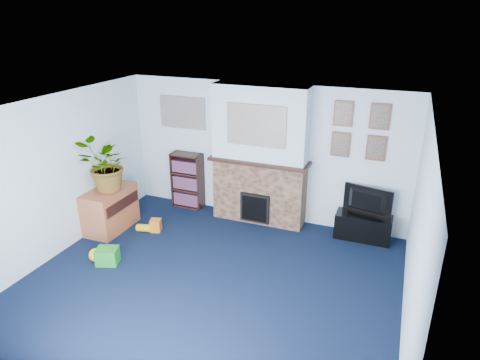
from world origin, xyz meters
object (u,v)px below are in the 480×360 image
at_px(tv_stand, 363,226).
at_px(bookshelf, 188,181).
at_px(television, 366,202).
at_px(sideboard, 110,210).

height_order(tv_stand, bookshelf, bookshelf).
bearing_deg(television, sideboard, 30.19).
distance_m(tv_stand, bookshelf, 3.26).
relative_size(bookshelf, sideboard, 1.13).
bearing_deg(sideboard, bookshelf, 58.44).
bearing_deg(tv_stand, sideboard, -163.20).
bearing_deg(television, tv_stand, 103.14).
relative_size(television, sideboard, 0.86).
height_order(television, bookshelf, bookshelf).
distance_m(television, sideboard, 4.24).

